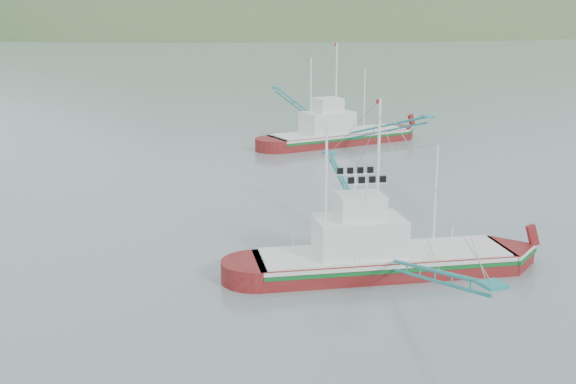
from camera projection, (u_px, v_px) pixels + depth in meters
name	position (u px, v px, depth m)	size (l,w,h in m)	color
ground	(331.00, 279.00, 37.08)	(1200.00, 1200.00, 0.00)	slate
main_boat	(381.00, 241.00, 37.51)	(13.95, 24.18, 9.90)	#640F0F
bg_boat_right	(338.00, 127.00, 74.09)	(15.48, 27.20, 11.06)	#640F0F
headland_right	(380.00, 30.00, 510.63)	(684.00, 432.00, 306.00)	#3F5B2F
ridge_distant	(56.00, 28.00, 551.93)	(960.00, 400.00, 240.00)	slate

